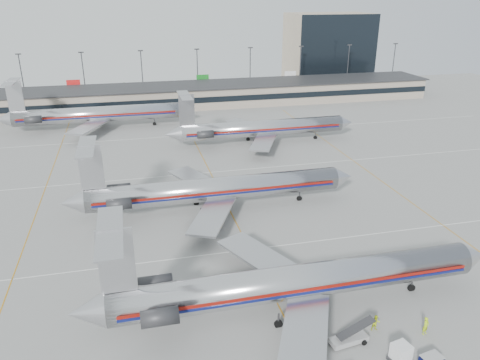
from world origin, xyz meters
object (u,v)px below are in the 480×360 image
object	(u,v)px
jet_second_row	(211,189)
uld_container	(401,354)
jet_foreground	(290,282)
belt_loader	(350,338)

from	to	relation	value
jet_second_row	uld_container	distance (m)	38.84
jet_foreground	belt_loader	world-z (taller)	jet_foreground
jet_foreground	jet_second_row	bearing A→B (deg)	97.88
uld_container	belt_loader	size ratio (longest dim) A/B	0.47
jet_foreground	uld_container	distance (m)	12.75
jet_second_row	jet_foreground	bearing A→B (deg)	-82.12
belt_loader	uld_container	bearing A→B (deg)	-53.00
uld_container	jet_foreground	bearing A→B (deg)	115.27
jet_foreground	jet_second_row	distance (m)	27.40
uld_container	belt_loader	xyz separation A→B (m)	(-3.49, 3.49, -0.37)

